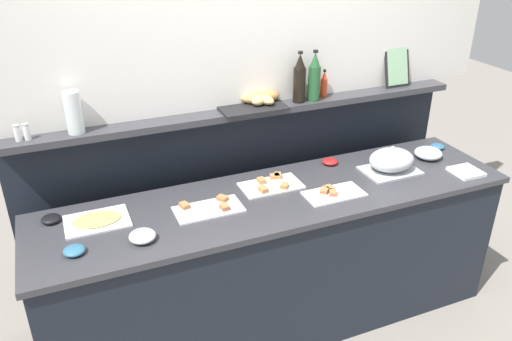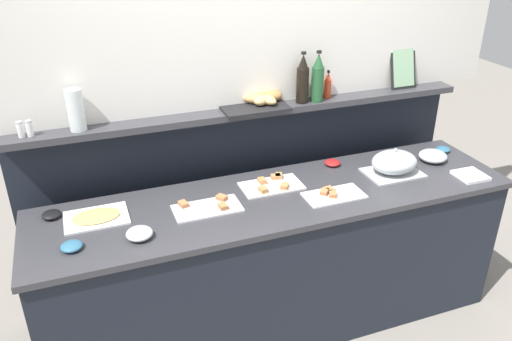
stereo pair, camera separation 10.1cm
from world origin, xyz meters
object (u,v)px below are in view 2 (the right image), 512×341
Objects in this scene: sandwich_platter_rear at (208,207)px; glass_bowl_medium at (139,234)px; glass_bowl_large at (433,156)px; sandwich_platter_front at (272,185)px; condiment_bowl_red at (332,163)px; cold_cuts_platter at (96,217)px; water_carafe at (76,110)px; napkin_stack at (470,176)px; hot_sauce_bottle at (328,86)px; condiment_bowl_dark at (72,246)px; bread_basket at (260,100)px; pepper_shaker at (29,128)px; condiment_bowl_cream at (51,215)px; wine_bottle_dark at (303,80)px; serving_cloche at (394,163)px; sandwich_platter_side at (333,195)px; condiment_bowl_teal at (443,149)px; salt_shaker at (20,129)px; wine_bottle_green at (318,79)px; framed_picture at (403,67)px.

sandwich_platter_rear is 2.77× the size of glass_bowl_medium.
sandwich_platter_front is at bearing 177.75° from glass_bowl_large.
cold_cuts_platter is at bearing -174.68° from condiment_bowl_red.
glass_bowl_large is at bearing -9.83° from water_carafe.
napkin_stack is at bearing -14.85° from sandwich_platter_front.
hot_sauce_bottle reaches higher than cold_cuts_platter.
glass_bowl_medium is 1.28× the size of condiment_bowl_dark.
bread_basket is (0.87, 0.62, 0.39)m from glass_bowl_medium.
condiment_bowl_cream is at bearing -81.02° from pepper_shaker.
wine_bottle_dark is (-0.77, 0.35, 0.49)m from glass_bowl_large.
napkin_stack is at bearing -1.20° from glass_bowl_medium.
condiment_bowl_dark is at bearing -101.78° from water_carafe.
condiment_bowl_dark is at bearing -77.90° from pepper_shaker.
serving_cloche is 3.37× the size of condiment_bowl_red.
sandwich_platter_side is 1.52m from condiment_bowl_cream.
sandwich_platter_rear is 1.16× the size of wine_bottle_dark.
condiment_bowl_teal is at bearing -21.23° from hot_sauce_bottle.
sandwich_platter_front is 0.44m from sandwich_platter_rear.
glass_bowl_medium is at bearing -171.16° from condiment_bowl_teal.
wine_bottle_dark reaches higher than sandwich_platter_rear.
glass_bowl_medium is at bearing -71.50° from water_carafe.
condiment_bowl_cream is 0.47m from salt_shaker.
water_carafe reaches higher than hot_sauce_bottle.
water_carafe is at bearing 166.23° from serving_cloche.
wine_bottle_dark is 3.63× the size of pepper_shaker.
condiment_bowl_teal is 2.55m from pepper_shaker.
wine_bottle_green is (-0.33, 0.41, 0.44)m from serving_cloche.
cold_cuts_platter is at bearing -166.85° from hot_sauce_bottle.
napkin_stack is 0.61× the size of framed_picture.
cold_cuts_platter is 0.32m from glass_bowl_medium.
salt_shaker reaches higher than condiment_bowl_teal.
glass_bowl_medium is 1.52× the size of salt_shaker.
sandwich_platter_side is 3.92× the size of salt_shaker.
wine_bottle_dark is (-0.94, 0.26, 0.50)m from condiment_bowl_teal.
condiment_bowl_red is at bearing -102.81° from hot_sauce_bottle.
wine_bottle_green is at bearing 140.78° from napkin_stack.
serving_cloche reaches higher than glass_bowl_large.
cold_cuts_platter is 3.75× the size of pepper_shaker.
napkin_stack is 1.35m from bread_basket.
glass_bowl_medium is (-0.81, -0.27, 0.01)m from sandwich_platter_front.
pepper_shaker reaches higher than glass_bowl_medium.
wine_bottle_dark reaches higher than salt_shaker.
hot_sauce_bottle is (0.93, 0.46, 0.44)m from sandwich_platter_rear.
glass_bowl_large reaches higher than sandwich_platter_rear.
sandwich_platter_side is 0.40m from condiment_bowl_red.
framed_picture reaches higher than salt_shaker.
condiment_bowl_dark is 2.40m from condiment_bowl_teal.
pepper_shaker is (-1.53, 0.55, 0.41)m from sandwich_platter_side.
condiment_bowl_red is (0.88, 0.24, 0.01)m from sandwich_platter_rear.
hot_sauce_bottle is 0.46m from bread_basket.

